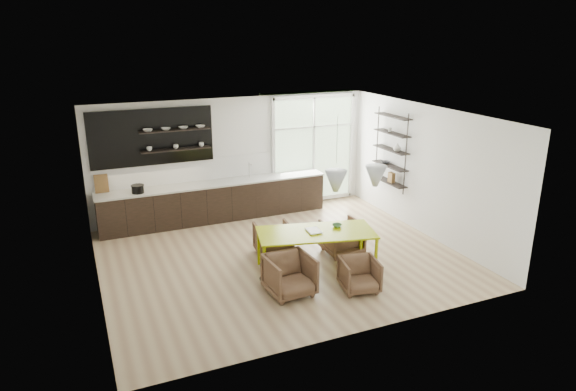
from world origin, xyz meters
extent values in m
cube|color=tan|center=(0.00, 0.00, -0.01)|extent=(7.00, 6.00, 0.01)
cube|color=white|center=(0.00, 3.00, 1.45)|extent=(7.00, 0.02, 2.90)
cube|color=white|center=(-3.50, 0.00, 1.45)|extent=(0.02, 6.00, 2.90)
cube|color=white|center=(3.50, 0.00, 1.45)|extent=(0.02, 6.00, 2.90)
cube|color=white|center=(0.00, 0.00, 2.90)|extent=(7.00, 6.00, 0.01)
cube|color=#B2D1A5|center=(2.15, 2.97, 1.45)|extent=(2.20, 0.02, 2.70)
cube|color=silver|center=(2.15, 2.94, 1.45)|extent=(2.30, 0.08, 2.80)
cone|color=silver|center=(0.95, -0.50, 1.65)|extent=(0.44, 0.44, 0.42)
cone|color=silver|center=(1.85, -0.50, 1.65)|extent=(0.44, 0.44, 0.42)
cylinder|color=black|center=(0.95, -0.50, 2.46)|extent=(0.01, 0.01, 0.89)
cylinder|color=black|center=(1.85, -0.50, 2.46)|extent=(0.01, 0.01, 0.89)
cube|color=black|center=(-0.60, 2.67, 0.45)|extent=(5.50, 0.65, 0.90)
cube|color=beige|center=(-0.60, 2.67, 0.92)|extent=(5.54, 0.69, 0.04)
cube|color=white|center=(-0.60, 2.98, 1.20)|extent=(5.50, 0.02, 0.55)
cube|color=black|center=(-1.95, 2.96, 2.10)|extent=(2.80, 0.06, 1.30)
cube|color=black|center=(-1.45, 2.82, 2.25)|extent=(1.60, 0.28, 0.03)
cube|color=black|center=(-1.45, 2.82, 1.80)|extent=(1.60, 0.28, 0.03)
cube|color=brown|center=(-3.15, 2.90, 1.15)|extent=(0.30, 0.10, 0.42)
cylinder|color=silver|center=(0.30, 2.77, 1.12)|extent=(0.02, 0.02, 0.40)
imported|color=white|center=(-2.05, 2.82, 2.29)|extent=(0.22, 0.22, 0.05)
imported|color=white|center=(-1.65, 2.82, 2.29)|extent=(0.22, 0.22, 0.05)
imported|color=white|center=(-1.25, 2.82, 2.29)|extent=(0.22, 0.22, 0.05)
imported|color=white|center=(-0.85, 2.82, 2.29)|extent=(0.22, 0.22, 0.05)
imported|color=white|center=(-2.05, 2.82, 1.86)|extent=(0.12, 0.12, 0.10)
imported|color=white|center=(-1.45, 2.82, 1.86)|extent=(0.12, 0.12, 0.10)
imported|color=white|center=(-0.85, 2.82, 1.86)|extent=(0.12, 0.12, 0.10)
cylinder|color=black|center=(-2.42, 2.55, 1.02)|extent=(0.27, 0.27, 0.17)
cube|color=black|center=(3.36, 0.60, 1.70)|extent=(0.02, 0.02, 1.90)
cube|color=black|center=(3.36, 1.80, 1.70)|extent=(0.02, 0.02, 1.90)
cube|color=black|center=(3.36, 1.20, 0.90)|extent=(0.26, 1.20, 0.02)
cube|color=black|center=(3.36, 1.20, 1.30)|extent=(0.26, 1.20, 0.02)
cube|color=black|center=(3.36, 1.20, 1.70)|extent=(0.26, 1.20, 0.02)
cube|color=black|center=(3.36, 1.20, 2.10)|extent=(0.26, 1.20, 0.03)
cube|color=black|center=(3.36, 1.20, 2.50)|extent=(0.26, 1.20, 0.03)
imported|color=white|center=(3.36, 0.95, 1.81)|extent=(0.18, 0.18, 0.19)
imported|color=#333338|center=(3.36, 1.40, 1.34)|extent=(0.22, 0.22, 0.05)
imported|color=white|center=(3.36, 1.30, 2.16)|extent=(0.10, 0.10, 0.09)
cube|color=brown|center=(3.36, 1.10, 1.03)|extent=(0.10, 0.18, 0.24)
cube|color=#A5BA03|center=(0.39, -0.81, 0.78)|extent=(2.36, 1.47, 0.03)
cube|color=#A5BA03|center=(-0.73, -1.00, 0.38)|extent=(0.06, 0.06, 0.77)
cube|color=#A5BA03|center=(-0.53, -0.14, 0.38)|extent=(0.06, 0.06, 0.77)
cube|color=#A5BA03|center=(1.31, -1.48, 0.38)|extent=(0.06, 0.06, 0.77)
cube|color=#A5BA03|center=(1.51, -0.62, 0.38)|extent=(0.06, 0.06, 0.77)
imported|color=brown|center=(-0.09, 0.21, 0.33)|extent=(0.78, 0.80, 0.66)
imported|color=brown|center=(1.25, -0.28, 0.35)|extent=(0.75, 0.77, 0.70)
imported|color=brown|center=(-0.44, -1.46, 0.36)|extent=(0.82, 0.84, 0.72)
imported|color=brown|center=(0.75, -1.83, 0.30)|extent=(0.75, 0.76, 0.59)
cylinder|color=black|center=(-0.66, -0.98, 0.39)|extent=(0.30, 0.30, 0.02)
cylinder|color=black|center=(-0.66, -0.98, 0.11)|extent=(0.31, 0.31, 0.01)
cylinder|color=black|center=(-0.53, -0.93, 0.19)|extent=(0.01, 0.01, 0.39)
cylinder|color=black|center=(-0.70, -0.84, 0.19)|extent=(0.01, 0.01, 0.39)
cylinder|color=black|center=(-0.79, -1.02, 0.19)|extent=(0.01, 0.01, 0.39)
cylinder|color=black|center=(-0.61, -1.11, 0.19)|extent=(0.01, 0.01, 0.39)
imported|color=white|center=(0.23, -0.78, 0.82)|extent=(0.27, 0.35, 0.03)
imported|color=#467642|center=(0.87, -0.75, 0.83)|extent=(0.19, 0.19, 0.06)
camera|label=1|loc=(-3.66, -8.86, 4.44)|focal=32.00mm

